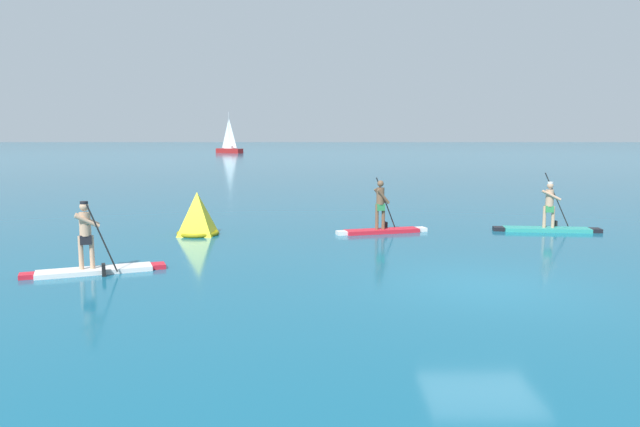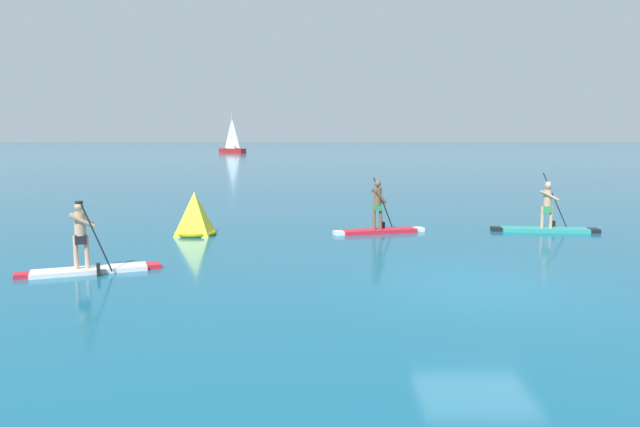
% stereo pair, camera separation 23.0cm
% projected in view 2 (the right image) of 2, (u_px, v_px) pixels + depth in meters
% --- Properties ---
extents(ground, '(440.00, 440.00, 0.00)m').
position_uv_depth(ground, '(478.00, 286.00, 13.10)').
color(ground, '#145B7A').
extents(paddleboarder_near_left, '(3.17, 1.57, 1.74)m').
position_uv_depth(paddleboarder_near_left, '(88.00, 258.00, 14.27)').
color(paddleboarder_near_left, white).
rests_on(paddleboarder_near_left, ground).
extents(paddleboarder_mid_center, '(3.11, 1.24, 1.83)m').
position_uv_depth(paddleboarder_mid_center, '(379.00, 222.00, 20.00)').
color(paddleboarder_mid_center, red).
rests_on(paddleboarder_mid_center, ground).
extents(paddleboarder_far_right, '(3.53, 0.97, 1.97)m').
position_uv_depth(paddleboarder_far_right, '(546.00, 223.00, 20.28)').
color(paddleboarder_far_right, teal).
rests_on(paddleboarder_far_right, ground).
extents(race_marker_buoy, '(1.60, 1.60, 1.40)m').
position_uv_depth(race_marker_buoy, '(195.00, 215.00, 19.62)').
color(race_marker_buoy, yellow).
rests_on(race_marker_buoy, ground).
extents(sailboat_left_horizon, '(4.89, 3.86, 6.87)m').
position_uv_depth(sailboat_left_horizon, '(232.00, 148.00, 101.86)').
color(sailboat_left_horizon, '#A51E1E').
rests_on(sailboat_left_horizon, ground).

